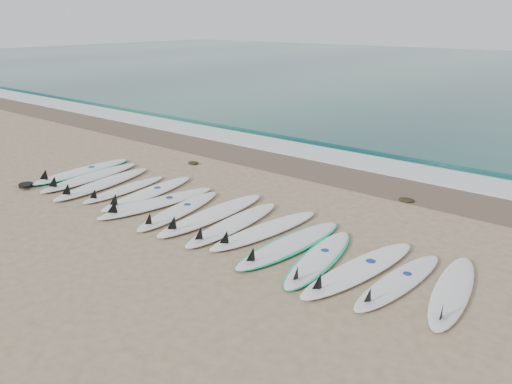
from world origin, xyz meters
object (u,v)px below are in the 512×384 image
Objects in this scene: surfboard_0 at (81,171)px; surfboard_14 at (452,292)px; leash_coil at (26,185)px; surfboard_7 at (210,215)px.

surfboard_14 is (9.34, -0.04, -0.00)m from surfboard_0.
surfboard_14 is 9.47m from leash_coil.
surfboard_7 reaches higher than surfboard_14.
leash_coil is (-4.66, -1.35, -0.02)m from surfboard_7.
surfboard_7 is 4.70m from surfboard_14.
surfboard_0 is 1.44m from leash_coil.
surfboard_0 is at bearing 178.51° from surfboard_7.
leash_coil is (-0.02, -1.44, -0.00)m from surfboard_0.
surfboard_7 is 6.33× the size of leash_coil.
leash_coil is (-9.36, -1.40, -0.00)m from surfboard_14.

